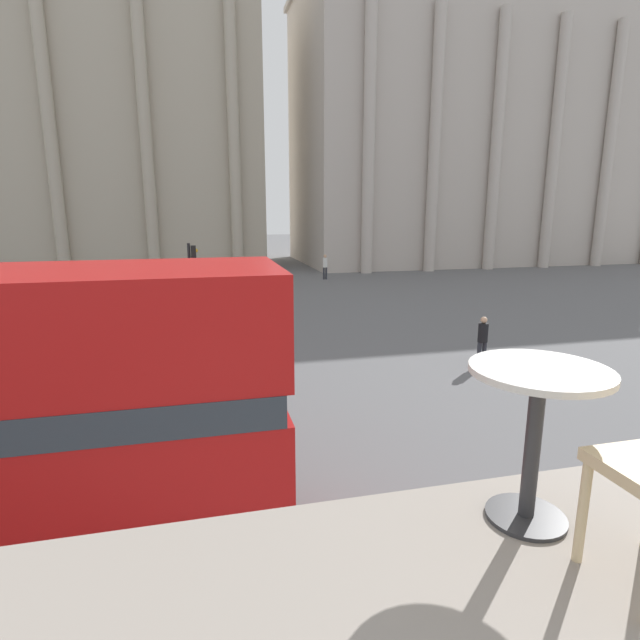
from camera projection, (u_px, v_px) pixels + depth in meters
name	position (u px, v px, depth m)	size (l,w,h in m)	color
cafe_dining_table	(536.00, 410.00, 2.19)	(0.60, 0.60, 0.73)	#2D2D30
plaza_building_left	(114.00, 125.00, 43.62)	(24.97, 16.71, 24.48)	#B2A893
plaza_building_right	(477.00, 133.00, 48.24)	(34.81, 16.24, 24.40)	#BCB2A8
traffic_light_near	(157.00, 321.00, 12.21)	(0.42, 0.24, 3.55)	black
traffic_light_mid	(192.00, 275.00, 20.15)	(0.42, 0.24, 3.70)	black
car_black	(187.00, 310.00, 21.86)	(4.20, 1.93, 1.35)	black
car_silver	(87.00, 291.00, 27.03)	(4.20, 1.93, 1.35)	black
pedestrian_white	(325.00, 265.00, 36.30)	(0.32, 0.32, 1.81)	#282B33
pedestrian_olive	(144.00, 280.00, 28.62)	(0.32, 0.32, 1.82)	#282B33
pedestrian_black	(483.00, 338.00, 16.20)	(0.32, 0.32, 1.63)	#282B33
pedestrian_red	(155.00, 287.00, 26.69)	(0.32, 0.32, 1.67)	#282B33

